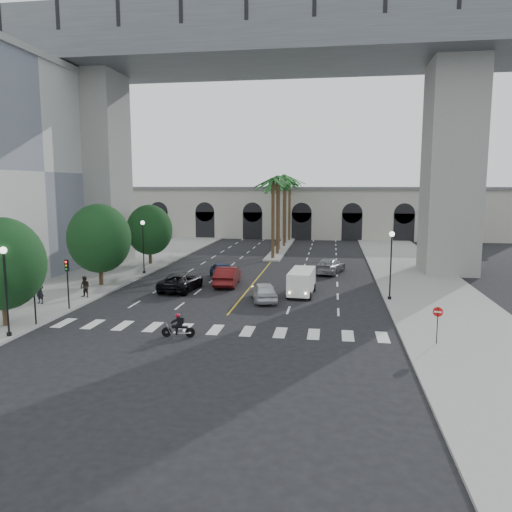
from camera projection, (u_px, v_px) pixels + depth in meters
The scene contains 30 objects.
ground at pixel (221, 323), 32.04m from camera, with size 140.00×140.00×0.00m, color black.
sidewalk_left at pixel (106, 275), 48.97m from camera, with size 8.00×100.00×0.15m, color gray.
sidewalk_right at pixel (422, 284), 44.44m from camera, with size 8.00×100.00×0.15m, color gray.
median at pixel (281, 248), 69.20m from camera, with size 2.00×24.00×0.20m, color gray.
pier_building at pixel (292, 212), 85.25m from camera, with size 71.00×10.50×8.50m.
bridge at pixel (300, 88), 50.43m from camera, with size 75.00×13.00×26.00m.
palm_a at pixel (273, 182), 58.15m from camera, with size 3.20×3.20×10.30m.
palm_b at pixel (278, 180), 62.01m from camera, with size 3.20×3.20×10.60m.
palm_c at pixel (279, 184), 66.03m from camera, with size 3.20×3.20×10.10m.
palm_d at pixel (284, 179), 69.79m from camera, with size 3.20×3.20×10.90m.
palm_e at pixel (285, 182), 73.81m from camera, with size 3.20×3.20×10.40m.
palm_f at pixel (290, 181), 77.64m from camera, with size 3.20×3.20×10.70m.
street_tree_near at pixel (2, 264), 30.50m from camera, with size 5.20×5.20×6.89m.
street_tree_mid at pixel (99, 238), 43.19m from camera, with size 5.44×5.44×7.21m.
street_tree_far at pixel (150, 230), 54.97m from camera, with size 5.04×5.04×6.68m.
lamp_post_left_near at pixel (6, 284), 28.41m from camera, with size 0.40×0.40×5.35m.
lamp_post_left_far at pixel (143, 242), 48.96m from camera, with size 0.40×0.40×5.35m.
lamp_post_right at pixel (391, 259), 37.69m from camera, with size 0.40×0.40×5.35m.
traffic_signal_near at pixel (34, 287), 30.94m from camera, with size 0.25×0.18×3.65m.
traffic_signal_far at pixel (67, 276), 34.86m from camera, with size 0.25×0.18×3.65m.
motorcycle_rider at pixel (179, 326), 29.02m from camera, with size 1.96×0.53×1.42m.
car_a at pixel (264, 291), 38.08m from camera, with size 1.74×4.33×1.48m, color silver.
car_b at pixel (227, 276), 43.97m from camera, with size 1.81×5.18×1.71m, color #571112.
car_c at pixel (181, 282), 41.93m from camera, with size 2.47×5.35×1.49m, color black.
car_d at pixel (330, 266), 49.97m from camera, with size 2.15×5.29×1.54m, color slate.
car_e at pixel (221, 270), 47.31m from camera, with size 1.90×4.71×1.60m, color #0E1942.
cargo_van at pixel (302, 281), 40.10m from camera, with size 2.17×4.87×2.03m.
pedestrian_a at pixel (40, 291), 36.54m from camera, with size 0.69×0.45×1.88m, color black.
pedestrian_b at pixel (85, 287), 38.64m from camera, with size 0.81×0.63×1.66m, color black.
do_not_enter_sign at pixel (438, 318), 27.21m from camera, with size 0.53×0.16×2.22m.
Camera 1 is at (6.98, -30.40, 8.80)m, focal length 35.00 mm.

